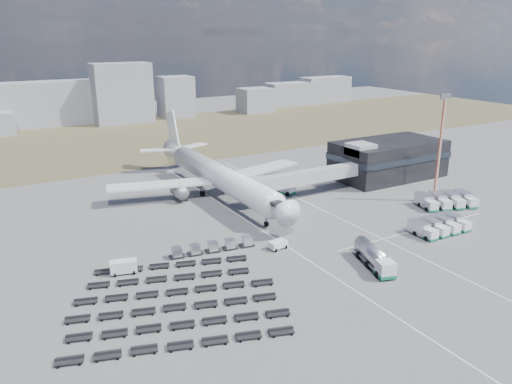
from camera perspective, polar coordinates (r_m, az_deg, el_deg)
ground at (r=96.04m, az=3.99°, el=-5.64°), size 420.00×420.00×0.00m
grass_strip at (r=193.24m, az=-14.55°, el=5.86°), size 420.00×90.00×0.01m
lane_markings at (r=103.61m, az=7.57°, el=-3.95°), size 47.12×110.00×0.01m
terminal at (r=141.21m, az=14.83°, el=3.74°), size 30.40×16.40×11.00m
jet_bridge at (r=118.69m, az=4.95°, el=1.56°), size 30.30×3.80×7.05m
airliner at (r=120.87m, az=-4.52°, el=1.98°), size 51.59×64.53×17.62m
skyline at (r=230.31m, az=-19.12°, el=9.51°), size 285.83×25.98×25.65m
fuel_tanker at (r=87.54m, az=13.36°, el=-7.24°), size 5.92×11.38×3.57m
pushback_tug at (r=92.45m, az=2.50°, el=-6.05°), size 3.68×2.38×1.54m
utility_van at (r=86.05m, az=-14.88°, el=-8.29°), size 4.66×2.94×2.30m
catering_truck at (r=123.74m, az=3.01°, el=0.58°), size 4.72×7.07×3.00m
service_trucks_near at (r=106.06m, az=20.24°, el=-3.63°), size 11.59×6.62×2.54m
service_trucks_far at (r=121.98m, az=20.90°, el=-0.89°), size 13.81×10.17×2.74m
uld_row at (r=91.28m, az=-4.97°, el=-6.24°), size 16.01×3.92×1.75m
baggage_dollies at (r=76.25m, az=-9.36°, el=-12.12°), size 35.00×32.41×0.80m
floodlight_mast at (r=122.20m, az=20.25°, el=4.63°), size 2.38×1.94×25.12m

